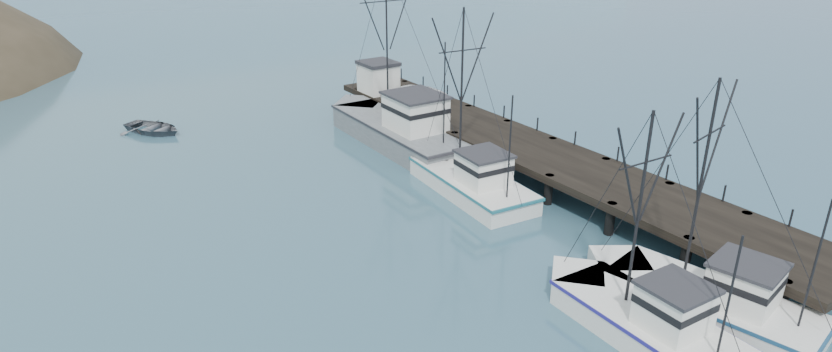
{
  "coord_description": "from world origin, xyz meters",
  "views": [
    {
      "loc": [
        -16.51,
        -15.68,
        17.65
      ],
      "look_at": [
        3.62,
        14.54,
        2.5
      ],
      "focal_mm": 28.0,
      "sensor_mm": 36.0,
      "label": 1
    }
  ],
  "objects_px": {
    "motorboat": "(154,132)",
    "pier": "(526,149)",
    "trawler_far": "(468,180)",
    "work_vessel": "(399,128)",
    "trawler_near": "(703,298)",
    "trawler_mid": "(641,318)",
    "pier_shed": "(378,77)",
    "pickup_truck": "(415,95)"
  },
  "relations": [
    {
      "from": "trawler_mid",
      "to": "trawler_far",
      "type": "bearing_deg",
      "value": 78.8
    },
    {
      "from": "motorboat",
      "to": "trawler_far",
      "type": "bearing_deg",
      "value": -89.73
    },
    {
      "from": "pier",
      "to": "pier_shed",
      "type": "bearing_deg",
      "value": 94.76
    },
    {
      "from": "trawler_near",
      "to": "trawler_far",
      "type": "xyz_separation_m",
      "value": [
        -0.42,
        17.18,
        0.0
      ]
    },
    {
      "from": "work_vessel",
      "to": "motorboat",
      "type": "relative_size",
      "value": 3.2
    },
    {
      "from": "trawler_far",
      "to": "work_vessel",
      "type": "xyz_separation_m",
      "value": [
        1.29,
        10.66,
        0.41
      ]
    },
    {
      "from": "trawler_mid",
      "to": "pickup_truck",
      "type": "relative_size",
      "value": 1.83
    },
    {
      "from": "pier",
      "to": "motorboat",
      "type": "relative_size",
      "value": 8.1
    },
    {
      "from": "pier_shed",
      "to": "motorboat",
      "type": "relative_size",
      "value": 0.59
    },
    {
      "from": "work_vessel",
      "to": "pickup_truck",
      "type": "relative_size",
      "value": 3.03
    },
    {
      "from": "pier",
      "to": "trawler_mid",
      "type": "xyz_separation_m",
      "value": [
        -8.9,
        -17.23,
        -0.87
      ]
    },
    {
      "from": "pier",
      "to": "trawler_far",
      "type": "xyz_separation_m",
      "value": [
        -5.61,
        -0.59,
        -0.87
      ]
    },
    {
      "from": "trawler_near",
      "to": "trawler_mid",
      "type": "relative_size",
      "value": 1.09
    },
    {
      "from": "pickup_truck",
      "to": "motorboat",
      "type": "xyz_separation_m",
      "value": [
        -19.32,
        10.86,
        -2.8
      ]
    },
    {
      "from": "pier",
      "to": "trawler_mid",
      "type": "distance_m",
      "value": 19.42
    },
    {
      "from": "trawler_far",
      "to": "motorboat",
      "type": "bearing_deg",
      "value": 120.85
    },
    {
      "from": "pier_shed",
      "to": "motorboat",
      "type": "distance_m",
      "value": 19.84
    },
    {
      "from": "work_vessel",
      "to": "pier_shed",
      "type": "relative_size",
      "value": 5.44
    },
    {
      "from": "work_vessel",
      "to": "pier_shed",
      "type": "bearing_deg",
      "value": 70.49
    },
    {
      "from": "trawler_mid",
      "to": "motorboat",
      "type": "height_order",
      "value": "trawler_mid"
    },
    {
      "from": "trawler_near",
      "to": "pier_shed",
      "type": "relative_size",
      "value": 3.57
    },
    {
      "from": "trawler_far",
      "to": "motorboat",
      "type": "xyz_separation_m",
      "value": [
        -14.56,
        24.38,
        -0.82
      ]
    },
    {
      "from": "trawler_near",
      "to": "work_vessel",
      "type": "bearing_deg",
      "value": 88.21
    },
    {
      "from": "pier",
      "to": "work_vessel",
      "type": "height_order",
      "value": "work_vessel"
    },
    {
      "from": "trawler_far",
      "to": "motorboat",
      "type": "relative_size",
      "value": 2.26
    },
    {
      "from": "trawler_mid",
      "to": "pier_shed",
      "type": "distance_m",
      "value": 36.1
    },
    {
      "from": "pier",
      "to": "motorboat",
      "type": "xyz_separation_m",
      "value": [
        -20.17,
        23.79,
        -1.69
      ]
    },
    {
      "from": "pier",
      "to": "trawler_far",
      "type": "bearing_deg",
      "value": -173.98
    },
    {
      "from": "motorboat",
      "to": "pier",
      "type": "bearing_deg",
      "value": -80.29
    },
    {
      "from": "trawler_mid",
      "to": "pickup_truck",
      "type": "distance_m",
      "value": 31.29
    },
    {
      "from": "pier",
      "to": "motorboat",
      "type": "height_order",
      "value": "pier"
    },
    {
      "from": "work_vessel",
      "to": "pier",
      "type": "bearing_deg",
      "value": -66.81
    },
    {
      "from": "trawler_far",
      "to": "pickup_truck",
      "type": "xyz_separation_m",
      "value": [
        4.76,
        13.53,
        1.98
      ]
    },
    {
      "from": "trawler_far",
      "to": "work_vessel",
      "type": "distance_m",
      "value": 10.74
    },
    {
      "from": "trawler_far",
      "to": "pickup_truck",
      "type": "height_order",
      "value": "trawler_far"
    },
    {
      "from": "trawler_mid",
      "to": "pier",
      "type": "bearing_deg",
      "value": 62.68
    },
    {
      "from": "pier",
      "to": "work_vessel",
      "type": "relative_size",
      "value": 2.53
    },
    {
      "from": "pier",
      "to": "pier_shed",
      "type": "xyz_separation_m",
      "value": [
        -1.5,
        18.0,
        1.73
      ]
    },
    {
      "from": "trawler_near",
      "to": "motorboat",
      "type": "height_order",
      "value": "trawler_near"
    },
    {
      "from": "trawler_far",
      "to": "work_vessel",
      "type": "height_order",
      "value": "work_vessel"
    },
    {
      "from": "pier",
      "to": "trawler_near",
      "type": "height_order",
      "value": "trawler_near"
    },
    {
      "from": "trawler_near",
      "to": "trawler_mid",
      "type": "xyz_separation_m",
      "value": [
        -3.72,
        0.54,
        -0.0
      ]
    }
  ]
}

